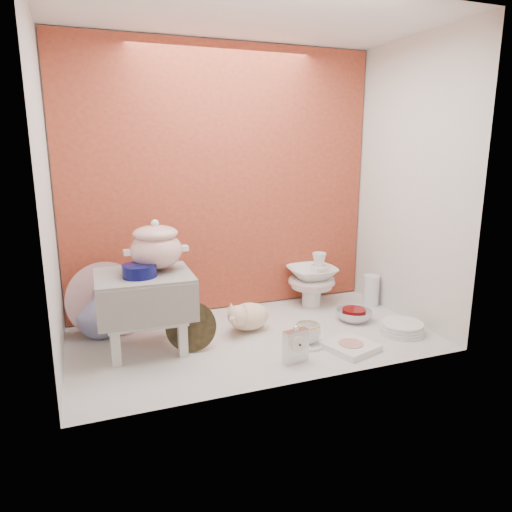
{
  "coord_description": "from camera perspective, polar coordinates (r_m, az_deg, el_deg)",
  "views": [
    {
      "loc": [
        -0.78,
        -2.09,
        0.96
      ],
      "look_at": [
        0.02,
        0.02,
        0.42
      ],
      "focal_mm": 33.02,
      "sensor_mm": 36.0,
      "label": 1
    }
  ],
  "objects": [
    {
      "name": "ground",
      "position": [
        2.43,
        -0.28,
        -9.84
      ],
      "size": [
        1.8,
        1.8,
        0.0
      ],
      "primitive_type": "plane",
      "color": "silver",
      "rests_on": "ground"
    },
    {
      "name": "cobalt_bowl",
      "position": [
        2.17,
        -13.94,
        -1.75
      ],
      "size": [
        0.16,
        0.16,
        0.06
      ],
      "primitive_type": "cylinder",
      "rotation": [
        0.0,
        0.0,
        0.07
      ],
      "color": "#090C4A",
      "rests_on": "step_stool"
    },
    {
      "name": "clear_glass_vase",
      "position": [
        2.94,
        13.78,
        -4.07
      ],
      "size": [
        0.11,
        0.11,
        0.19
      ],
      "primitive_type": "cylinder",
      "rotation": [
        0.0,
        0.0,
        0.26
      ],
      "color": "silver",
      "rests_on": "ground"
    },
    {
      "name": "blue_white_vase",
      "position": [
        2.54,
        -18.42,
        -6.49
      ],
      "size": [
        0.25,
        0.25,
        0.25
      ],
      "primitive_type": "imported",
      "rotation": [
        0.0,
        0.0,
        0.08
      ],
      "color": "white",
      "rests_on": "ground"
    },
    {
      "name": "step_stool",
      "position": [
        2.28,
        -13.22,
        -6.67
      ],
      "size": [
        0.44,
        0.38,
        0.38
      ],
      "primitive_type": null,
      "rotation": [
        0.0,
        0.0,
        -0.03
      ],
      "color": "silver",
      "rests_on": "ground"
    },
    {
      "name": "lattice_dish",
      "position": [
        2.33,
        11.42,
        -10.71
      ],
      "size": [
        0.27,
        0.27,
        0.03
      ],
      "primitive_type": "cube",
      "rotation": [
        0.0,
        0.0,
        0.3
      ],
      "color": "white",
      "rests_on": "ground"
    },
    {
      "name": "porcelain_tower",
      "position": [
        2.86,
        6.77,
        -2.82
      ],
      "size": [
        0.37,
        0.37,
        0.33
      ],
      "primitive_type": null,
      "rotation": [
        0.0,
        0.0,
        0.41
      ],
      "color": "white",
      "rests_on": "ground"
    },
    {
      "name": "dinner_plate_stack",
      "position": [
        2.58,
        17.3,
        -8.31
      ],
      "size": [
        0.24,
        0.24,
        0.06
      ],
      "primitive_type": "cylinder",
      "rotation": [
        0.0,
        0.0,
        -0.06
      ],
      "color": "white",
      "rests_on": "ground"
    },
    {
      "name": "plush_pig",
      "position": [
        2.48,
        -0.88,
        -7.29
      ],
      "size": [
        0.31,
        0.25,
        0.16
      ],
      "primitive_type": "ellipsoid",
      "rotation": [
        0.0,
        0.0,
        0.24
      ],
      "color": "beige",
      "rests_on": "ground"
    },
    {
      "name": "crystal_bowl",
      "position": [
        2.69,
        11.77,
        -7.04
      ],
      "size": [
        0.25,
        0.25,
        0.06
      ],
      "primitive_type": "imported",
      "rotation": [
        0.0,
        0.0,
        0.28
      ],
      "color": "silver",
      "rests_on": "ground"
    },
    {
      "name": "lacquer_tray",
      "position": [
        2.27,
        -7.89,
        -8.47
      ],
      "size": [
        0.25,
        0.13,
        0.23
      ],
      "primitive_type": null,
      "rotation": [
        0.0,
        0.0,
        -0.22
      ],
      "color": "black",
      "rests_on": "ground"
    },
    {
      "name": "teacup_saucer",
      "position": [
        2.36,
        6.27,
        -10.49
      ],
      "size": [
        0.21,
        0.21,
        0.01
      ],
      "primitive_type": "cylinder",
      "rotation": [
        0.0,
        0.0,
        0.2
      ],
      "color": "white",
      "rests_on": "ground"
    },
    {
      "name": "gold_rim_teacup",
      "position": [
        2.33,
        6.31,
        -9.24
      ],
      "size": [
        0.15,
        0.15,
        0.1
      ],
      "primitive_type": "imported",
      "rotation": [
        0.0,
        0.0,
        0.27
      ],
      "color": "white",
      "rests_on": "teacup_saucer"
    },
    {
      "name": "mantel_clock",
      "position": [
        2.14,
        4.82,
        -10.61
      ],
      "size": [
        0.12,
        0.06,
        0.17
      ],
      "primitive_type": "cube",
      "rotation": [
        0.0,
        0.0,
        0.2
      ],
      "color": "silver",
      "rests_on": "ground"
    },
    {
      "name": "soup_tureen",
      "position": [
        2.24,
        -12.02,
        1.31
      ],
      "size": [
        0.37,
        0.37,
        0.24
      ],
      "primitive_type": null,
      "rotation": [
        0.0,
        0.0,
        0.35
      ],
      "color": "white",
      "rests_on": "step_stool"
    },
    {
      "name": "niche_shell",
      "position": [
        2.4,
        -1.85,
        12.75
      ],
      "size": [
        1.86,
        1.03,
        1.53
      ],
      "color": "#A84C2A",
      "rests_on": "ground"
    },
    {
      "name": "floral_platter",
      "position": [
        2.52,
        -17.79,
        -5.06
      ],
      "size": [
        0.39,
        0.12,
        0.38
      ],
      "primitive_type": null,
      "rotation": [
        0.0,
        0.0,
        0.0
      ],
      "color": "beige",
      "rests_on": "ground"
    }
  ]
}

